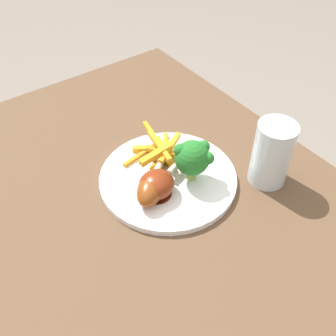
{
  "coord_description": "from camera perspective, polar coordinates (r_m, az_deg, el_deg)",
  "views": [
    {
      "loc": [
        -0.37,
        0.24,
        1.22
      ],
      "look_at": [
        0.03,
        -0.05,
        0.74
      ],
      "focal_mm": 41.79,
      "sensor_mm": 36.0,
      "label": 1
    }
  ],
  "objects": [
    {
      "name": "dining_table",
      "position": [
        0.78,
        -1.9,
        -11.25
      ],
      "size": [
        0.91,
        0.66,
        0.7
      ],
      "color": "brown",
      "rests_on": "ground_plane"
    },
    {
      "name": "broccoli_floret_front",
      "position": [
        0.67,
        3.75,
        1.44
      ],
      "size": [
        0.06,
        0.07,
        0.08
      ],
      "color": "#87AE4C",
      "rests_on": "dinner_plate"
    },
    {
      "name": "water_glass",
      "position": [
        0.7,
        14.91,
        2.02
      ],
      "size": [
        0.07,
        0.07,
        0.12
      ],
      "primitive_type": "cylinder",
      "color": "silver",
      "rests_on": "dining_table"
    },
    {
      "name": "chicken_drumstick_near",
      "position": [
        0.66,
        -1.48,
        -2.24
      ],
      "size": [
        0.08,
        0.12,
        0.04
      ],
      "color": "#53180A",
      "rests_on": "dinner_plate"
    },
    {
      "name": "carrot_fries_pile",
      "position": [
        0.73,
        -1.12,
        2.46
      ],
      "size": [
        0.14,
        0.12,
        0.04
      ],
      "color": "orange",
      "rests_on": "dinner_plate"
    },
    {
      "name": "dinner_plate",
      "position": [
        0.71,
        0.0,
        -1.5
      ],
      "size": [
        0.25,
        0.25,
        0.01
      ],
      "primitive_type": "cylinder",
      "color": "white",
      "rests_on": "dining_table"
    },
    {
      "name": "chicken_drumstick_far",
      "position": [
        0.66,
        -2.69,
        -2.83
      ],
      "size": [
        0.1,
        0.12,
        0.04
      ],
      "color": "#59230B",
      "rests_on": "dinner_plate"
    }
  ]
}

